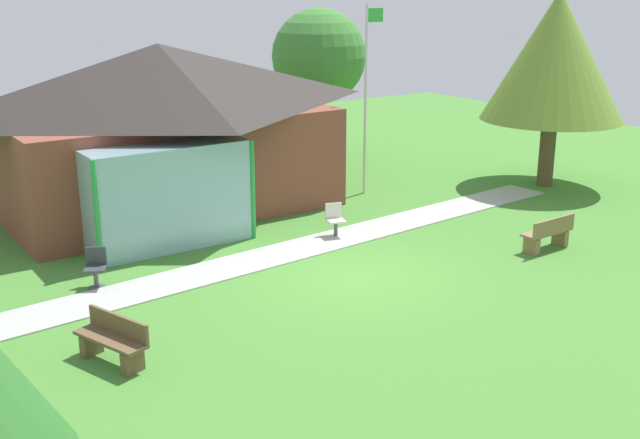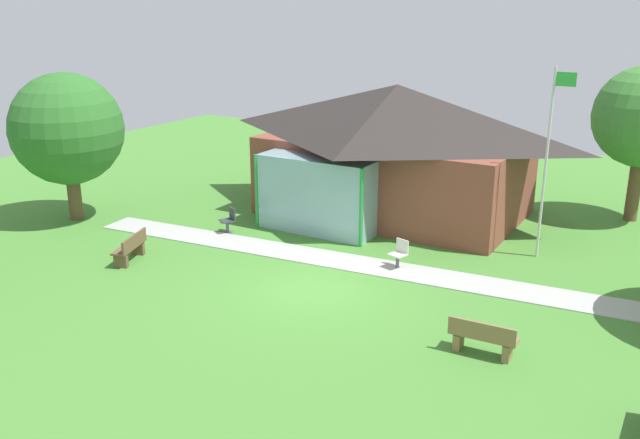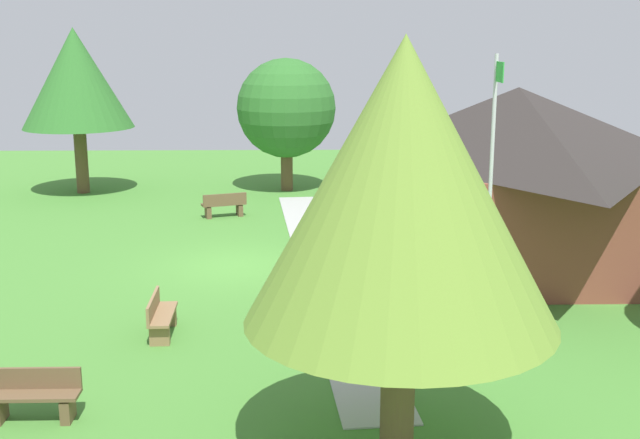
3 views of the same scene
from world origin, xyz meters
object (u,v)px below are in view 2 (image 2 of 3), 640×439
at_px(bench_mid_right, 483,339).
at_px(tree_west_hedge, 67,129).
at_px(flagpole, 548,156).
at_px(bench_mid_left, 131,248).
at_px(patio_chair_lawn_spare, 399,255).
at_px(pavilion, 392,148).
at_px(patio_chair_west, 229,221).

height_order(bench_mid_right, tree_west_hedge, tree_west_hedge).
bearing_deg(tree_west_hedge, flagpole, 16.57).
relative_size(flagpole, tree_west_hedge, 1.10).
distance_m(flagpole, bench_mid_left, 12.71).
xyz_separation_m(bench_mid_right, patio_chair_lawn_spare, (-3.71, 3.82, 0.01)).
distance_m(pavilion, bench_mid_left, 9.89).
relative_size(bench_mid_right, bench_mid_left, 0.97).
xyz_separation_m(patio_chair_lawn_spare, tree_west_hedge, (-11.98, -1.51, 2.85)).
bearing_deg(bench_mid_left, flagpole, -76.81).
bearing_deg(patio_chair_lawn_spare, bench_mid_right, 150.67).
xyz_separation_m(bench_mid_left, tree_west_hedge, (-4.76, 2.05, 2.86)).
bearing_deg(pavilion, bench_mid_right, -54.39).
distance_m(pavilion, bench_mid_right, 10.94).
height_order(flagpole, patio_chair_lawn_spare, flagpole).
bearing_deg(patio_chair_lawn_spare, patio_chair_west, 16.11).
bearing_deg(flagpole, tree_west_hedge, -163.43).
xyz_separation_m(flagpole, patio_chair_lawn_spare, (-3.30, -3.03, -2.75)).
bearing_deg(bench_mid_left, patio_chair_west, -33.32).
relative_size(pavilion, bench_mid_right, 6.57).
xyz_separation_m(bench_mid_right, patio_chair_west, (-10.00, 3.87, 0.01)).
height_order(pavilion, tree_west_hedge, tree_west_hedge).
relative_size(pavilion, patio_chair_lawn_spare, 11.57).
height_order(flagpole, patio_chair_west, flagpole).
bearing_deg(patio_chair_lawn_spare, flagpole, -120.89).
height_order(pavilion, flagpole, flagpole).
distance_m(flagpole, patio_chair_west, 10.41).
xyz_separation_m(flagpole, bench_mid_right, (0.41, -6.86, -2.76)).
xyz_separation_m(pavilion, bench_mid_left, (-4.67, -8.47, -2.05)).
distance_m(bench_mid_right, patio_chair_west, 10.72).
height_order(patio_chair_lawn_spare, tree_west_hedge, tree_west_hedge).
distance_m(bench_mid_right, bench_mid_left, 10.93).
xyz_separation_m(pavilion, tree_west_hedge, (-9.44, -6.42, 0.81)).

